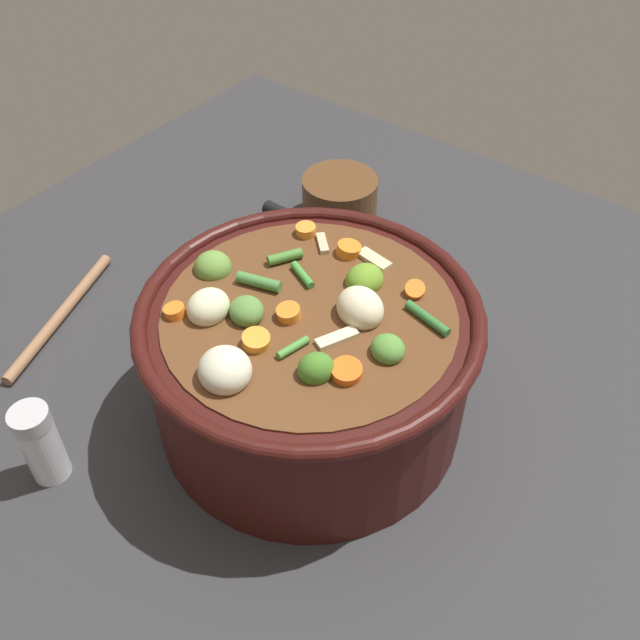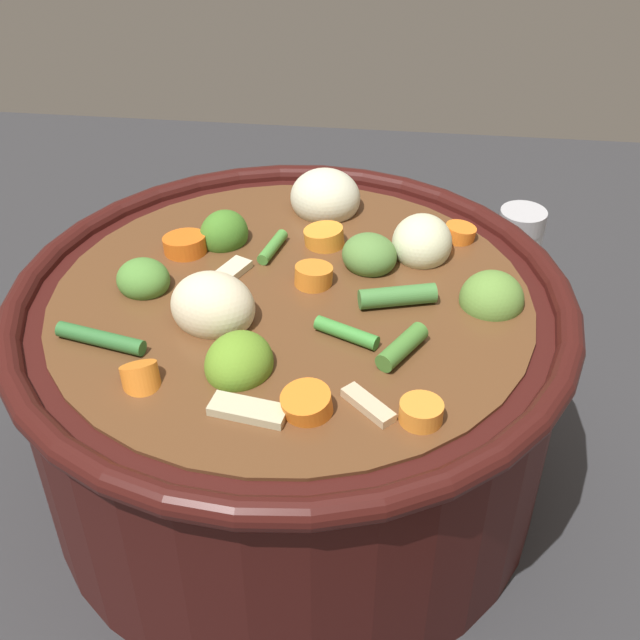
{
  "view_description": "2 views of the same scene",
  "coord_description": "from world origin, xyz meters",
  "px_view_note": "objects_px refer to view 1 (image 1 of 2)",
  "views": [
    {
      "loc": [
        0.37,
        0.29,
        0.58
      ],
      "look_at": [
        -0.0,
        0.01,
        0.13
      ],
      "focal_mm": 40.44,
      "sensor_mm": 36.0,
      "label": 1
    },
    {
      "loc": [
        -0.37,
        -0.06,
        0.4
      ],
      "look_at": [
        -0.01,
        -0.02,
        0.13
      ],
      "focal_mm": 45.79,
      "sensor_mm": 36.0,
      "label": 2
    }
  ],
  "objects_px": {
    "cooking_pot": "(310,360)",
    "small_saucepan": "(338,200)",
    "wooden_spoon": "(5,302)",
    "salt_shaker": "(41,443)"
  },
  "relations": [
    {
      "from": "cooking_pot",
      "to": "salt_shaker",
      "type": "distance_m",
      "value": 0.26
    },
    {
      "from": "cooking_pot",
      "to": "small_saucepan",
      "type": "bearing_deg",
      "value": -148.79
    },
    {
      "from": "wooden_spoon",
      "to": "cooking_pot",
      "type": "bearing_deg",
      "value": 103.47
    },
    {
      "from": "small_saucepan",
      "to": "cooking_pot",
      "type": "bearing_deg",
      "value": 31.21
    },
    {
      "from": "cooking_pot",
      "to": "salt_shaker",
      "type": "height_order",
      "value": "cooking_pot"
    },
    {
      "from": "small_saucepan",
      "to": "salt_shaker",
      "type": "bearing_deg",
      "value": 2.46
    },
    {
      "from": "wooden_spoon",
      "to": "small_saucepan",
      "type": "relative_size",
      "value": 1.32
    },
    {
      "from": "small_saucepan",
      "to": "wooden_spoon",
      "type": "bearing_deg",
      "value": -29.28
    },
    {
      "from": "wooden_spoon",
      "to": "small_saucepan",
      "type": "distance_m",
      "value": 0.43
    },
    {
      "from": "cooking_pot",
      "to": "wooden_spoon",
      "type": "height_order",
      "value": "cooking_pot"
    }
  ]
}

